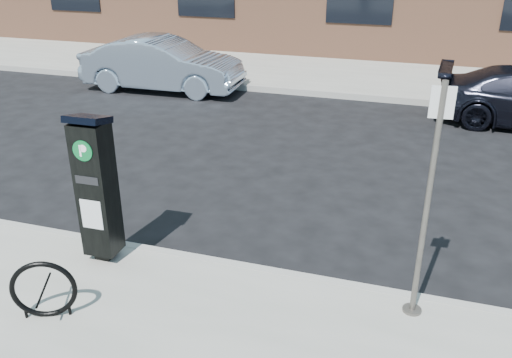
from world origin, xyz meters
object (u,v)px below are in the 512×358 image
at_px(parking_kiosk, 97,187).
at_px(sign_pole, 427,208).
at_px(bike_rack, 44,290).
at_px(car_silver, 162,64).

relative_size(parking_kiosk, sign_pole, 0.75).
xyz_separation_m(parking_kiosk, sign_pole, (3.64, 0.05, 0.28)).
height_order(sign_pole, bike_rack, sign_pole).
bearing_deg(bike_rack, car_silver, 84.91).
bearing_deg(sign_pole, parking_kiosk, 175.42).
bearing_deg(car_silver, bike_rack, -162.22).
relative_size(sign_pole, car_silver, 0.59).
height_order(parking_kiosk, sign_pole, sign_pole).
xyz_separation_m(parking_kiosk, car_silver, (-3.06, 7.75, -0.41)).
relative_size(parking_kiosk, bike_rack, 2.76).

